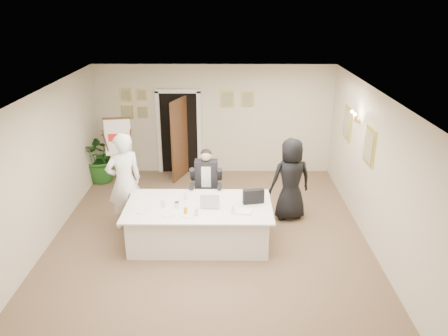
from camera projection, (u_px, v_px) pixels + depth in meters
floor at (209, 239)px, 8.38m from camera, size 7.00×7.00×0.00m
ceiling at (207, 94)px, 7.35m from camera, size 6.00×7.00×0.02m
wall_back at (214, 120)px, 11.12m from camera, size 6.00×0.10×2.80m
wall_front at (195, 296)px, 4.61m from camera, size 6.00×0.10×2.80m
wall_left at (43, 171)px, 7.88m from camera, size 0.10×7.00×2.80m
wall_right at (375, 172)px, 7.84m from camera, size 0.10×7.00×2.80m
doorway at (179, 135)px, 11.09m from camera, size 1.14×0.86×2.20m
pictures_back_wall at (182, 103)px, 10.93m from camera, size 3.40×0.06×0.80m
pictures_right_wall at (357, 134)px, 8.83m from camera, size 0.06×2.20×0.80m
wall_sconce at (356, 117)px, 8.70m from camera, size 0.20×0.30×0.24m
conference_table at (199, 224)px, 8.13m from camera, size 2.68×1.43×0.78m
seated_man at (206, 183)px, 9.00m from camera, size 0.79×0.82×1.49m
flip_chart at (120, 156)px, 10.38m from camera, size 0.62×0.42×1.71m
standing_man at (124, 181)px, 8.49m from camera, size 0.86×0.79×1.96m
standing_woman at (291, 179)px, 8.88m from camera, size 0.94×0.71×1.73m
potted_palm at (101, 155)px, 10.82m from camera, size 1.59×1.56×1.34m
laptop at (210, 199)px, 7.93m from camera, size 0.35×0.37×0.28m
laptop_bag at (253, 196)px, 8.02m from camera, size 0.40×0.18×0.27m
paper_stack at (243, 211)px, 7.73m from camera, size 0.35×0.27×0.03m
plate_left at (143, 211)px, 7.74m from camera, size 0.24×0.24×0.01m
plate_mid at (168, 214)px, 7.64m from camera, size 0.23×0.23×0.01m
plate_near at (188, 216)px, 7.60m from camera, size 0.21×0.21×0.01m
glass_a at (163, 204)px, 7.89m from camera, size 0.08×0.08×0.14m
glass_b at (196, 212)px, 7.60m from camera, size 0.08×0.08×0.14m
glass_c at (233, 210)px, 7.67m from camera, size 0.07×0.07×0.14m
glass_d at (185, 196)px, 8.20m from camera, size 0.08×0.08×0.14m
oj_glass at (186, 211)px, 7.64m from camera, size 0.08×0.08×0.13m
steel_jug at (177, 205)px, 7.88m from camera, size 0.10×0.10×0.11m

